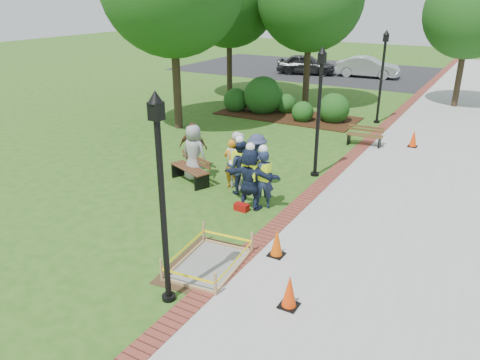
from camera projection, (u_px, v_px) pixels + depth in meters
The scene contains 31 objects.
ground at pixel (201, 226), 12.50m from camera, with size 100.00×100.00×0.00m, color #285116.
sidewalk at pixel (452, 152), 18.22m from camera, with size 6.00×60.00×0.02m, color #9E9E99.
brick_edging at pixel (370, 140), 19.72m from camera, with size 0.50×60.00×0.03m, color maroon.
mulch_bed at pixel (287, 116), 23.53m from camera, with size 7.00×3.00×0.05m, color #381E0F.
parking_lot at pixel (410, 77), 34.20m from camera, with size 36.00×12.00×0.01m, color black.
wet_concrete_pad at pixel (209, 257), 10.57m from camera, with size 1.92×2.46×0.55m.
bench_near at pixel (190, 174), 15.25m from camera, with size 1.69×1.08×0.87m.
bench_far at pixel (364, 140), 18.95m from camera, with size 1.46×0.59×0.77m.
cone_front at pixel (289, 292), 9.14m from camera, with size 0.37×0.37×0.73m.
cone_back at pixel (277, 243), 10.94m from camera, with size 0.36×0.36×0.72m.
cone_far at pixel (413, 139), 18.71m from camera, with size 0.36×0.36×0.72m.
toolbox at pixel (242, 207), 13.34m from camera, with size 0.41×0.23×0.21m, color maroon.
lamp_near at pixel (161, 187), 8.58m from camera, with size 0.28×0.28×4.26m.
lamp_mid at pixel (319, 103), 15.01m from camera, with size 0.28×0.28×4.26m.
lamp_far at pixel (382, 70), 21.44m from camera, with size 0.28×0.28×4.26m.
tree_right at pixel (470, 13), 23.78m from camera, with size 4.61×4.61×7.13m.
shrub_a at pixel (236, 111), 24.62m from camera, with size 1.29×1.29×1.29m, color #1C3E11.
shrub_b at pixel (263, 112), 24.30m from camera, with size 2.00×2.00×2.00m, color #1C3E11.
shrub_c at pixel (302, 121), 22.61m from camera, with size 1.05×1.05×1.05m, color #1C3E11.
shrub_d at pixel (333, 122), 22.52m from camera, with size 1.49×1.49×1.49m, color #1C3E11.
shrub_e at pixel (286, 113), 24.22m from camera, with size 1.06×1.06×1.06m, color #1C3E11.
casual_person_a at pixel (194, 153), 15.24m from camera, with size 0.62×0.42×1.87m.
casual_person_b at pixel (233, 164), 14.65m from camera, with size 0.54×0.38×1.61m.
casual_person_c at pixel (237, 160), 14.68m from camera, with size 0.66×0.51×1.82m.
casual_person_d at pixel (193, 147), 16.06m from camera, with size 0.62×0.48×1.70m.
casual_person_e at pixel (257, 161), 14.65m from camera, with size 0.67×0.61×1.76m.
hivis_worker_a at pixel (250, 176), 13.18m from camera, with size 0.62×0.44×1.97m.
hivis_worker_b at pixel (263, 177), 13.21m from camera, with size 0.67×0.61×1.90m.
hivis_worker_c at pixel (240, 165), 14.21m from camera, with size 0.64×0.54×1.84m.
parked_car_a at pixel (306, 74), 35.61m from camera, with size 4.96×2.16×1.62m, color #28282A.
parked_car_b at pixel (367, 77), 34.32m from camera, with size 4.90×2.13×1.60m, color #B1B2B6.
Camera 1 is at (6.46, -9.14, 5.80)m, focal length 35.00 mm.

